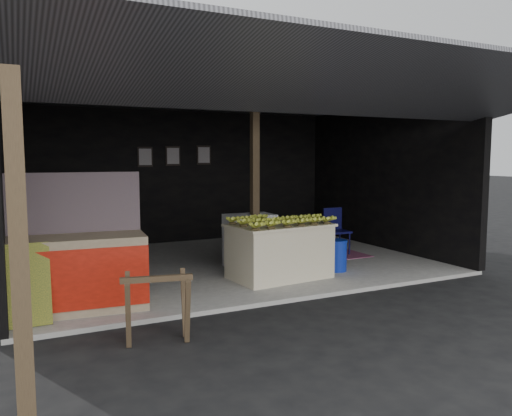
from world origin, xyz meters
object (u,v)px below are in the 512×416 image
neighbor_stall (77,269)px  water_barrel (337,256)px  white_crate (250,241)px  sawhorse (157,301)px  plastic_chair (335,227)px  banana_table (279,251)px

neighbor_stall → water_barrel: (4.04, 0.34, -0.26)m
white_crate → water_barrel: bearing=-38.7°
sawhorse → plastic_chair: bearing=46.5°
neighbor_stall → water_barrel: bearing=9.6°
neighbor_stall → plastic_chair: size_ratio=1.91×
banana_table → white_crate: (-0.07, 0.92, 0.02)m
plastic_chair → banana_table: bearing=-144.2°
banana_table → plastic_chair: plastic_chair is taller
water_barrel → plastic_chair: 1.55m
white_crate → plastic_chair: white_crate is taller
sawhorse → water_barrel: bearing=38.1°
banana_table → white_crate: bearing=88.9°
sawhorse → white_crate: bearing=60.6°
neighbor_stall → plastic_chair: (4.89, 1.60, 0.01)m
sawhorse → water_barrel: (3.42, 1.69, -0.15)m
water_barrel → sawhorse: bearing=-153.7°
neighbor_stall → sawhorse: 1.49m
white_crate → plastic_chair: 2.02m
neighbor_stall → water_barrel: neighbor_stall is taller
water_barrel → neighbor_stall: bearing=-175.2°
plastic_chair → sawhorse: bearing=-143.1°
plastic_chair → white_crate: bearing=-167.7°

